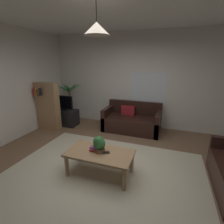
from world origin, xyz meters
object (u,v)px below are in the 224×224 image
book_on_table_0 (94,150)px  potted_plant_on_table (99,144)px  book_on_table_1 (94,149)px  couch_under_window (132,121)px  bookshelf_corner (48,106)px  tv (62,103)px  remote_on_table_0 (105,153)px  pendant_lamp (97,28)px  book_on_table_2 (94,148)px  coffee_table (100,156)px  tv_stand (64,117)px  potted_palm_corner (70,104)px

book_on_table_0 → potted_plant_on_table: potted_plant_on_table is taller
potted_plant_on_table → book_on_table_1: bearing=-171.5°
book_on_table_0 → potted_plant_on_table: bearing=-0.8°
couch_under_window → bookshelf_corner: size_ratio=1.16×
book_on_table_1 → bookshelf_corner: 2.63m
potted_plant_on_table → tv: 2.82m
book_on_table_1 → remote_on_table_0: 0.21m
remote_on_table_0 → pendant_lamp: pendant_lamp is taller
book_on_table_1 → couch_under_window: bearing=85.7°
potted_plant_on_table → book_on_table_2: bearing=-175.5°
potted_plant_on_table → coffee_table: bearing=-49.9°
remote_on_table_0 → book_on_table_2: bearing=64.3°
tv_stand → potted_palm_corner: size_ratio=0.66×
book_on_table_1 → bookshelf_corner: size_ratio=0.09×
remote_on_table_0 → potted_plant_on_table: bearing=59.3°
book_on_table_2 → remote_on_table_0: (0.21, -0.01, -0.05)m
book_on_table_1 → tv: 2.77m
book_on_table_1 → tv_stand: bearing=136.4°
potted_plant_on_table → potted_palm_corner: size_ratio=0.21×
book_on_table_2 → pendant_lamp: size_ratio=0.28×
coffee_table → book_on_table_2: book_on_table_2 is taller
remote_on_table_0 → bookshelf_corner: bookshelf_corner is taller
book_on_table_2 → tv_stand: book_on_table_2 is taller
couch_under_window → potted_palm_corner: potted_palm_corner is taller
book_on_table_0 → tv_stand: size_ratio=0.14×
coffee_table → book_on_table_2: (-0.11, 0.01, 0.13)m
remote_on_table_0 → pendant_lamp: bearing=68.1°
coffee_table → book_on_table_0: book_on_table_0 is taller
potted_palm_corner → bookshelf_corner: bearing=-99.2°
potted_plant_on_table → bookshelf_corner: bearing=148.0°
coffee_table → book_on_table_1: size_ratio=9.10×
book_on_table_2 → couch_under_window: bearing=85.8°
book_on_table_0 → potted_palm_corner: bearing=130.9°
couch_under_window → potted_plant_on_table: (-0.07, -2.18, 0.32)m
couch_under_window → remote_on_table_0: 2.20m
pendant_lamp → book_on_table_1: bearing=178.5°
book_on_table_1 → potted_palm_corner: potted_palm_corner is taller
tv → bookshelf_corner: 0.49m
coffee_table → bookshelf_corner: bearing=147.9°
coffee_table → potted_plant_on_table: (-0.01, 0.02, 0.22)m
coffee_table → potted_plant_on_table: bearing=130.1°
couch_under_window → tv: 2.24m
coffee_table → potted_palm_corner: bearing=132.3°
couch_under_window → book_on_table_2: 2.20m
tv_stand → pendant_lamp: size_ratio=1.88×
couch_under_window → book_on_table_0: size_ratio=13.20×
tv → pendant_lamp: size_ratio=1.52×
book_on_table_0 → book_on_table_2: book_on_table_2 is taller
coffee_table → remote_on_table_0: (0.10, 0.00, 0.08)m
tv_stand → tv: tv is taller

